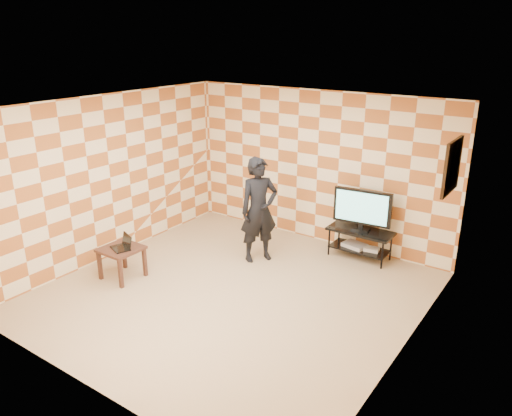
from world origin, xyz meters
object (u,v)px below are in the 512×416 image
(tv_stand, at_px, (360,237))
(side_table, at_px, (121,253))
(tv, at_px, (362,208))
(person, at_px, (259,210))

(tv_stand, xyz_separation_m, side_table, (-2.72, -2.76, 0.04))
(tv, xyz_separation_m, person, (-1.36, -1.01, -0.01))
(tv, bearing_deg, tv_stand, 83.77)
(tv, relative_size, side_table, 1.67)
(tv_stand, relative_size, tv, 1.12)
(tv, distance_m, person, 1.69)
(tv, distance_m, side_table, 3.90)
(side_table, bearing_deg, person, 52.20)
(tv, bearing_deg, side_table, -134.61)
(side_table, xyz_separation_m, person, (1.36, 1.75, 0.46))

